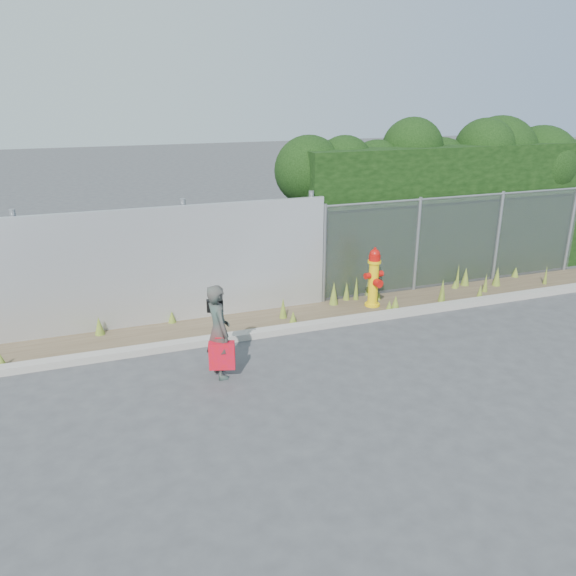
% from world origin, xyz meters
% --- Properties ---
extents(ground, '(80.00, 80.00, 0.00)m').
position_xyz_m(ground, '(0.00, 0.00, 0.00)').
color(ground, '#3B3B3D').
rests_on(ground, ground).
extents(curb, '(16.00, 0.22, 0.12)m').
position_xyz_m(curb, '(0.00, 1.80, 0.06)').
color(curb, gray).
rests_on(curb, ground).
extents(weed_strip, '(16.00, 1.30, 0.53)m').
position_xyz_m(weed_strip, '(0.44, 2.47, 0.10)').
color(weed_strip, '#4D3E2C').
rests_on(weed_strip, ground).
extents(corrugated_fence, '(8.50, 0.21, 2.30)m').
position_xyz_m(corrugated_fence, '(-3.25, 3.01, 1.10)').
color(corrugated_fence, silver).
rests_on(corrugated_fence, ground).
extents(chainlink_fence, '(6.50, 0.07, 2.05)m').
position_xyz_m(chainlink_fence, '(4.25, 3.00, 1.03)').
color(chainlink_fence, gray).
rests_on(chainlink_fence, ground).
extents(hedge, '(7.78, 1.96, 3.60)m').
position_xyz_m(hedge, '(4.60, 4.05, 1.99)').
color(hedge, black).
rests_on(hedge, ground).
extents(fire_hydrant, '(0.41, 0.37, 1.23)m').
position_xyz_m(fire_hydrant, '(1.88, 2.42, 0.60)').
color(fire_hydrant, yellow).
rests_on(fire_hydrant, ground).
extents(woman, '(0.41, 0.57, 1.47)m').
position_xyz_m(woman, '(-1.68, 0.63, 0.73)').
color(woman, '#0E5E51').
rests_on(woman, ground).
extents(red_tote_bag, '(0.39, 0.14, 0.51)m').
position_xyz_m(red_tote_bag, '(-1.68, 0.47, 0.41)').
color(red_tote_bag, '#BB0A31').
extents(black_shoulder_bag, '(0.25, 0.10, 0.19)m').
position_xyz_m(black_shoulder_bag, '(-1.68, 0.81, 1.08)').
color(black_shoulder_bag, black).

